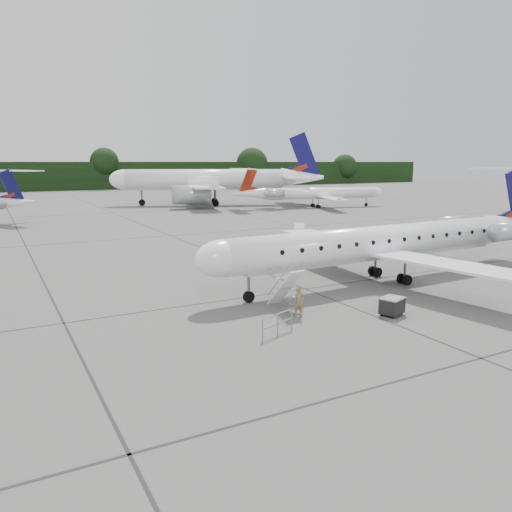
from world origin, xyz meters
TOP-DOWN VIEW (x-y plane):
  - ground at (0.00, 0.00)m, footprint 320.00×320.00m
  - treeline at (0.00, 130.00)m, footprint 260.00×4.00m
  - main_regional_jet at (-0.39, 2.77)m, footprint 30.38×22.34m
  - airstair at (-9.29, 0.20)m, footprint 0.93×2.35m
  - passenger at (-9.24, -1.11)m, footprint 0.63×0.46m
  - safety_railing at (-11.68, -3.04)m, footprint 2.09×0.86m
  - baggage_cart at (-4.85, -3.31)m, footprint 1.44×1.30m
  - bg_narrowbody at (12.79, 64.71)m, footprint 44.11×38.29m
  - bg_regional_right at (28.91, 50.38)m, footprint 30.24×24.51m

SIDE VIEW (x-z plane):
  - ground at x=0.00m, z-range 0.00..0.00m
  - safety_railing at x=-11.68m, z-range 0.00..1.00m
  - baggage_cart at x=-4.85m, z-range 0.00..1.03m
  - passenger at x=-9.24m, z-range 0.00..1.58m
  - airstair at x=-9.29m, z-range 0.00..2.39m
  - bg_regional_right at x=28.91m, z-range 0.00..7.02m
  - main_regional_jet at x=-0.39m, z-range 0.00..7.61m
  - treeline at x=0.00m, z-range 0.00..8.00m
  - bg_narrowbody at x=12.79m, z-range 0.00..13.25m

